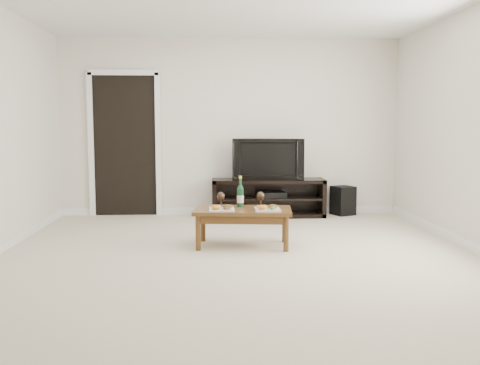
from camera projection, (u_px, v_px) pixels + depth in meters
name	position (u px, v px, depth m)	size (l,w,h in m)	color
floor	(240.00, 260.00, 5.33)	(5.50, 5.50, 0.00)	beige
back_wall	(230.00, 127.00, 7.93)	(5.00, 0.04, 2.60)	silver
doorway	(125.00, 146.00, 7.85)	(0.90, 0.02, 2.05)	black
media_console	(268.00, 198.00, 7.80)	(1.64, 0.45, 0.55)	black
television	(268.00, 159.00, 7.74)	(1.03, 0.13, 0.59)	black
av_receiver	(271.00, 194.00, 7.79)	(0.40, 0.30, 0.08)	black
subwoofer	(343.00, 201.00, 7.96)	(0.28, 0.28, 0.43)	black
coffee_table	(243.00, 227.00, 5.91)	(1.06, 0.58, 0.42)	#513416
plate_left	(222.00, 207.00, 5.78)	(0.27, 0.27, 0.07)	white
plate_right	(267.00, 207.00, 5.79)	(0.27, 0.27, 0.07)	white
wine_bottle	(240.00, 191.00, 6.01)	(0.07, 0.07, 0.35)	#103C20
goblet_left	(221.00, 199.00, 6.00)	(0.09, 0.09, 0.17)	#32251B
goblet_right	(261.00, 199.00, 6.04)	(0.09, 0.09, 0.17)	#32251B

